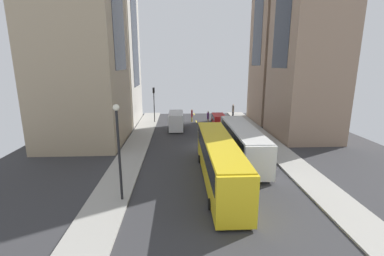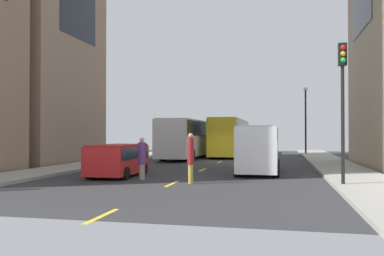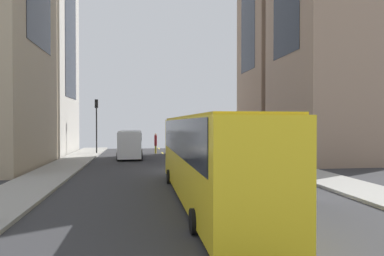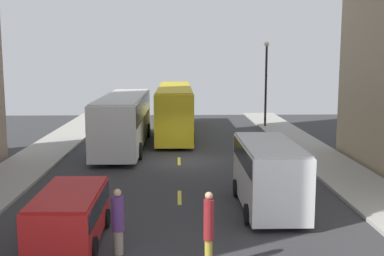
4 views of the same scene
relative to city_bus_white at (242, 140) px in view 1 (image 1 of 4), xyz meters
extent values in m
plane|color=#333335|center=(3.50, -4.38, -2.01)|extent=(43.17, 43.17, 0.00)
cube|color=#9E9B93|center=(-4.60, -4.38, -1.93)|extent=(2.97, 44.00, 0.15)
cube|color=#9E9B93|center=(11.60, -4.38, -1.93)|extent=(2.97, 44.00, 0.15)
cube|color=yellow|center=(3.50, -25.38, -2.00)|extent=(0.16, 2.00, 0.01)
cube|color=yellow|center=(3.50, -18.38, -2.00)|extent=(0.16, 2.00, 0.01)
cube|color=yellow|center=(3.50, -11.38, -2.00)|extent=(0.16, 2.00, 0.01)
cube|color=yellow|center=(3.50, -4.38, -2.00)|extent=(0.16, 2.00, 0.01)
cube|color=yellow|center=(3.50, 2.62, -2.00)|extent=(0.16, 2.00, 0.01)
cube|color=yellow|center=(3.50, 9.62, -2.00)|extent=(0.16, 2.00, 0.01)
cube|color=#B7B2A8|center=(17.97, -18.91, 11.31)|extent=(9.37, 10.53, 26.65)
cube|color=#1E232D|center=(17.97, -18.91, 11.31)|extent=(9.46, 5.79, 14.66)
cube|color=silver|center=(0.00, 0.00, -0.23)|extent=(2.55, 12.63, 3.00)
cube|color=black|center=(0.00, 0.00, 0.62)|extent=(2.60, 11.62, 1.20)
cube|color=beige|center=(0.00, 0.00, 1.31)|extent=(2.45, 12.13, 0.08)
cylinder|color=black|center=(-1.17, 3.92, -1.51)|extent=(0.46, 1.00, 1.00)
cylinder|color=black|center=(1.17, 3.92, -1.51)|extent=(0.46, 1.00, 1.00)
cylinder|color=black|center=(-1.17, -3.92, -1.51)|extent=(0.46, 1.00, 1.00)
cylinder|color=black|center=(1.17, -3.92, -1.51)|extent=(0.46, 1.00, 1.00)
cube|color=yellow|center=(3.21, 5.38, -0.15)|extent=(2.45, 14.20, 3.30)
cube|color=black|center=(3.21, 5.38, 0.71)|extent=(2.50, 13.06, 1.48)
cube|color=gold|center=(3.21, 5.38, 1.54)|extent=(2.35, 13.63, 0.08)
cylinder|color=black|center=(2.08, 9.79, -1.63)|extent=(0.44, 0.76, 0.76)
cylinder|color=black|center=(4.34, 9.79, -1.63)|extent=(0.44, 0.76, 0.76)
cylinder|color=black|center=(2.08, 0.98, -1.63)|extent=(0.44, 0.76, 0.76)
cylinder|color=black|center=(4.34, 0.98, -1.63)|extent=(0.44, 0.76, 0.76)
cube|color=white|center=(6.89, -12.94, -0.66)|extent=(2.05, 5.43, 2.30)
cube|color=black|center=(6.89, -12.94, 0.09)|extent=(2.09, 5.00, 0.69)
cube|color=silver|center=(6.89, -12.94, 0.53)|extent=(1.97, 5.22, 0.08)
cylinder|color=black|center=(5.95, -11.26, -1.65)|extent=(0.37, 0.72, 0.72)
cylinder|color=black|center=(7.83, -11.26, -1.65)|extent=(0.37, 0.72, 0.72)
cylinder|color=black|center=(5.95, -14.63, -1.65)|extent=(0.37, 0.72, 0.72)
cylinder|color=black|center=(7.83, -14.63, -1.65)|extent=(0.37, 0.72, 0.72)
cube|color=red|center=(0.04, -16.04, -1.15)|extent=(1.90, 4.13, 1.37)
cube|color=black|center=(0.04, -16.04, -0.81)|extent=(1.93, 3.80, 0.58)
cube|color=#A91A1A|center=(0.04, -16.04, -0.43)|extent=(1.82, 3.96, 0.08)
cylinder|color=black|center=(-0.83, -14.76, -1.70)|extent=(0.34, 0.62, 0.62)
cylinder|color=black|center=(0.92, -14.76, -1.70)|extent=(0.34, 0.62, 0.62)
cylinder|color=black|center=(-0.83, -17.31, -1.70)|extent=(0.34, 0.62, 0.62)
cylinder|color=black|center=(0.92, -17.31, -1.70)|extent=(0.34, 0.62, 0.62)
cylinder|color=gold|center=(4.28, -18.16, -1.59)|extent=(0.21, 0.21, 0.84)
cylinder|color=maroon|center=(4.28, -18.16, -0.60)|extent=(0.28, 0.28, 1.14)
sphere|color=tan|center=(4.28, -18.16, 0.07)|extent=(0.21, 0.21, 0.21)
cylinder|color=gray|center=(1.69, -17.07, -1.65)|extent=(0.28, 0.28, 0.73)
cylinder|color=#593372|center=(1.69, -17.07, -0.77)|extent=(0.38, 0.38, 1.03)
sphere|color=tan|center=(1.69, -17.07, -0.14)|extent=(0.23, 0.23, 0.23)
cylinder|color=black|center=(-3.53, -22.29, -1.46)|extent=(0.30, 0.30, 0.80)
cylinder|color=gray|center=(-3.53, -22.29, -0.48)|extent=(0.40, 0.40, 1.16)
sphere|color=tan|center=(-3.53, -22.29, 0.22)|extent=(0.23, 0.23, 0.23)
cylinder|color=black|center=(10.52, -18.02, 0.52)|extent=(0.14, 0.14, 4.76)
cube|color=black|center=(10.52, -18.02, 3.35)|extent=(0.32, 0.32, 0.90)
sphere|color=red|center=(10.52, -18.19, 3.61)|extent=(0.20, 0.20, 0.20)
sphere|color=orange|center=(10.52, -18.19, 3.35)|extent=(0.20, 0.20, 0.20)
sphere|color=green|center=(10.52, -18.19, 3.10)|extent=(0.20, 0.20, 0.20)
cylinder|color=black|center=(10.62, 8.31, 1.37)|extent=(0.18, 0.18, 6.47)
sphere|color=silver|center=(10.62, 8.31, 4.79)|extent=(0.44, 0.44, 0.44)
camera|label=1|loc=(6.48, 26.14, 7.63)|focal=25.15mm
camera|label=2|loc=(8.07, -35.29, 0.15)|focal=38.08mm
camera|label=3|loc=(6.06, 20.05, 1.31)|focal=32.69mm
camera|label=4|loc=(3.46, -30.64, 3.77)|focal=44.94mm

